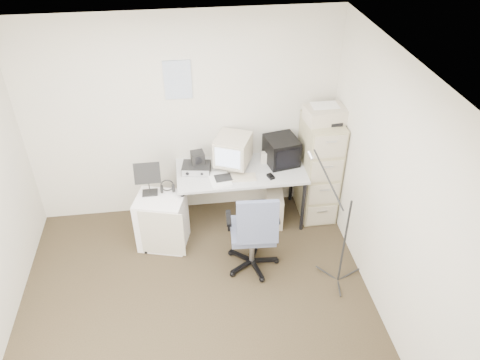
{
  "coord_description": "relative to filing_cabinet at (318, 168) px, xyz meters",
  "views": [
    {
      "loc": [
        0.01,
        -3.03,
        3.8
      ],
      "look_at": [
        0.55,
        0.95,
        0.95
      ],
      "focal_mm": 35.0,
      "sensor_mm": 36.0,
      "label": 1
    }
  ],
  "objects": [
    {
      "name": "crt_tv",
      "position": [
        -0.45,
        0.08,
        0.24
      ],
      "size": [
        0.42,
        0.43,
        0.32
      ],
      "primitive_type": "cube",
      "rotation": [
        0.0,
        0.0,
        0.19
      ],
      "color": "black",
      "rests_on": "desk"
    },
    {
      "name": "crt_monitor",
      "position": [
        -1.03,
        0.05,
        0.28
      ],
      "size": [
        0.5,
        0.51,
        0.41
      ],
      "primitive_type": "cube",
      "rotation": [
        0.0,
        0.0,
        -0.42
      ],
      "color": "beige",
      "rests_on": "desk"
    },
    {
      "name": "wall_back",
      "position": [
        -1.58,
        0.32,
        0.6
      ],
      "size": [
        3.6,
        0.02,
        2.5
      ],
      "primitive_type": "cube",
      "color": "beige",
      "rests_on": "ground"
    },
    {
      "name": "mic_stand",
      "position": [
        -0.05,
        -1.19,
        0.05
      ],
      "size": [
        0.03,
        0.03,
        1.41
      ],
      "primitive_type": "cylinder",
      "rotation": [
        0.0,
        0.0,
        1.85
      ],
      "color": "black",
      "rests_on": "floor"
    },
    {
      "name": "printer",
      "position": [
        0.0,
        -0.02,
        0.73
      ],
      "size": [
        0.47,
        0.34,
        0.17
      ],
      "primitive_type": "cube",
      "rotation": [
        0.0,
        0.0,
        0.1
      ],
      "color": "beige",
      "rests_on": "filing_cabinet"
    },
    {
      "name": "floor",
      "position": [
        -1.58,
        -1.48,
        -0.66
      ],
      "size": [
        3.6,
        3.6,
        0.01
      ],
      "primitive_type": "cube",
      "color": "#2E2617",
      "rests_on": "ground"
    },
    {
      "name": "desk_speaker",
      "position": [
        -0.66,
        0.11,
        0.15
      ],
      "size": [
        0.08,
        0.08,
        0.13
      ],
      "primitive_type": "cube",
      "rotation": [
        0.0,
        0.0,
        -0.13
      ],
      "color": "#BDB6A1",
      "rests_on": "desk"
    },
    {
      "name": "side_cart",
      "position": [
        -1.9,
        -0.35,
        -0.32
      ],
      "size": [
        0.62,
        0.55,
        0.65
      ],
      "primitive_type": "cube",
      "rotation": [
        0.0,
        0.0,
        -0.27
      ],
      "color": "white",
      "rests_on": "floor"
    },
    {
      "name": "papers",
      "position": [
        -1.22,
        -0.19,
        0.09
      ],
      "size": [
        0.27,
        0.34,
        0.02
      ],
      "primitive_type": "cube",
      "rotation": [
        0.0,
        0.0,
        0.13
      ],
      "color": "white",
      "rests_on": "desk"
    },
    {
      "name": "wall_calendar",
      "position": [
        -1.6,
        0.31,
        1.1
      ],
      "size": [
        0.3,
        0.02,
        0.44
      ],
      "primitive_type": "cube",
      "color": "white",
      "rests_on": "wall_back"
    },
    {
      "name": "radio_speaker",
      "position": [
        -1.44,
        0.06,
        0.24
      ],
      "size": [
        0.16,
        0.16,
        0.14
      ],
      "primitive_type": "cube",
      "rotation": [
        0.0,
        0.0,
        0.16
      ],
      "color": "black",
      "rests_on": "radio_receiver"
    },
    {
      "name": "headphones",
      "position": [
        -1.81,
        -0.23,
        0.06
      ],
      "size": [
        0.21,
        0.21,
        0.03
      ],
      "primitive_type": "torus",
      "rotation": [
        0.0,
        0.0,
        0.29
      ],
      "color": "black",
      "rests_on": "side_cart"
    },
    {
      "name": "radio_receiver",
      "position": [
        -1.46,
        0.02,
        0.13
      ],
      "size": [
        0.36,
        0.28,
        0.09
      ],
      "primitive_type": "cube",
      "rotation": [
        0.0,
        0.0,
        -0.16
      ],
      "color": "black",
      "rests_on": "desk"
    },
    {
      "name": "wall_right",
      "position": [
        0.22,
        -1.48,
        0.6
      ],
      "size": [
        0.02,
        3.6,
        2.5
      ],
      "primitive_type": "cube",
      "color": "beige",
      "rests_on": "ground"
    },
    {
      "name": "mouse",
      "position": [
        -0.63,
        -0.22,
        0.1
      ],
      "size": [
        0.09,
        0.11,
        0.03
      ],
      "primitive_type": "cube",
      "rotation": [
        0.0,
        0.0,
        0.33
      ],
      "color": "black",
      "rests_on": "desk"
    },
    {
      "name": "music_stand",
      "position": [
        -2.01,
        -0.23,
        0.21
      ],
      "size": [
        0.28,
        0.15,
        0.41
      ],
      "primitive_type": "cube",
      "rotation": [
        0.0,
        0.0,
        -0.01
      ],
      "color": "black",
      "rests_on": "side_cart"
    },
    {
      "name": "office_chair",
      "position": [
        -0.94,
        -0.84,
        -0.13
      ],
      "size": [
        0.63,
        0.63,
        1.04
      ],
      "primitive_type": "cube",
      "rotation": [
        0.0,
        0.0,
        -0.06
      ],
      "color": "slate",
      "rests_on": "floor"
    },
    {
      "name": "keyboard",
      "position": [
        -1.01,
        -0.19,
        0.09
      ],
      "size": [
        0.42,
        0.16,
        0.02
      ],
      "primitive_type": "cube",
      "rotation": [
        0.0,
        0.0,
        -0.04
      ],
      "color": "beige",
      "rests_on": "desk"
    },
    {
      "name": "desk",
      "position": [
        -0.95,
        -0.03,
        -0.29
      ],
      "size": [
        1.5,
        0.7,
        0.73
      ],
      "primitive_type": "cube",
      "color": "silver",
      "rests_on": "floor"
    },
    {
      "name": "pc_tower",
      "position": [
        -0.55,
        -0.1,
        -0.44
      ],
      "size": [
        0.26,
        0.47,
        0.42
      ],
      "primitive_type": "cube",
      "rotation": [
        0.0,
        0.0,
        -0.14
      ],
      "color": "beige",
      "rests_on": "floor"
    },
    {
      "name": "filing_cabinet",
      "position": [
        0.0,
        0.0,
        0.0
      ],
      "size": [
        0.4,
        0.6,
        1.3
      ],
      "primitive_type": "cube",
      "color": "tan",
      "rests_on": "floor"
    },
    {
      "name": "ceiling",
      "position": [
        -1.58,
        -1.48,
        1.85
      ],
      "size": [
        3.6,
        3.6,
        0.01
      ],
      "primitive_type": "cube",
      "color": "white",
      "rests_on": "ground"
    }
  ]
}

